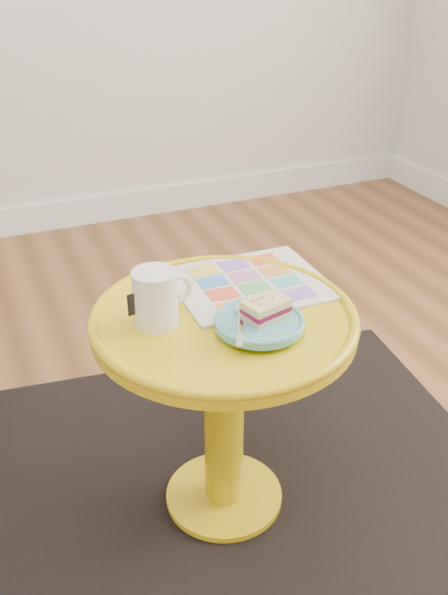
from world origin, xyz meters
name	(u,v)px	position (x,y,z in m)	size (l,w,h in m)	color
rug	(224,498)	(0.34, 0.29, 0.00)	(1.30, 1.10, 0.01)	black
side_table	(224,374)	(0.34, 0.29, 0.35)	(0.51, 0.51, 0.48)	gold
newspaper	(250,283)	(0.44, 0.39, 0.48)	(0.31, 0.26, 0.01)	silver
mug	(156,296)	(0.21, 0.32, 0.54)	(0.12, 0.08, 0.11)	white
plate	(259,323)	(0.37, 0.22, 0.50)	(0.16, 0.16, 0.02)	#55A8B3
cake_slice	(266,309)	(0.39, 0.22, 0.52)	(0.09, 0.07, 0.04)	#D3BC8C
fork	(240,322)	(0.34, 0.22, 0.51)	(0.08, 0.14, 0.00)	silver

